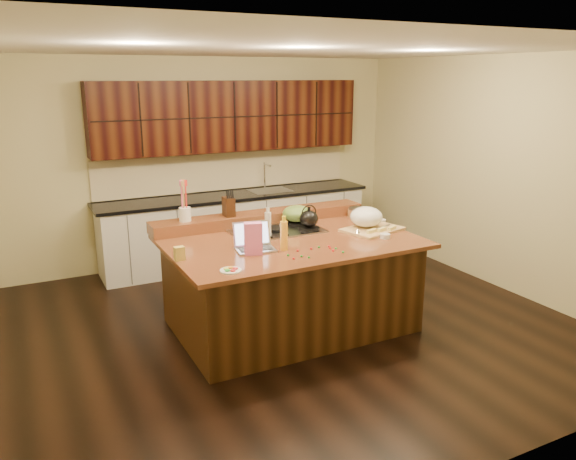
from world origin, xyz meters
name	(u,v)px	position (x,y,z in m)	size (l,w,h in m)	color
room	(290,196)	(0.00, 0.00, 1.35)	(5.52, 5.02, 2.72)	black
island	(290,283)	(0.00, 0.00, 0.46)	(2.40, 1.60, 0.92)	black
back_ledge	(261,218)	(0.00, 0.70, 0.98)	(2.40, 0.30, 0.12)	#301C0A
cooktop	(277,230)	(0.00, 0.30, 0.94)	(0.92, 0.52, 0.05)	gray
back_counter	(235,190)	(0.30, 2.23, 0.98)	(3.70, 0.66, 2.40)	silver
kettle	(309,219)	(0.30, 0.17, 1.05)	(0.19, 0.19, 0.17)	black
green_bowl	(297,214)	(0.30, 0.43, 1.05)	(0.31, 0.31, 0.17)	#52732E
laptop	(254,242)	(-0.45, -0.13, 0.99)	(0.38, 0.32, 0.24)	#B7B7BC
oil_bottle	(284,236)	(-0.21, -0.29, 1.06)	(0.07, 0.07, 0.27)	yellow
vinegar_bottle	(268,225)	(-0.16, 0.17, 1.04)	(0.06, 0.06, 0.25)	silver
wooden_tray	(368,220)	(0.88, -0.04, 1.02)	(0.67, 0.56, 0.23)	tan
ramekin_a	(385,236)	(0.84, -0.39, 0.94)	(0.10, 0.10, 0.04)	white
ramekin_b	(378,220)	(1.15, 0.14, 0.94)	(0.10, 0.10, 0.04)	white
ramekin_c	(381,221)	(1.15, 0.09, 0.94)	(0.10, 0.10, 0.04)	white
strainer_bowl	(358,213)	(1.08, 0.43, 0.97)	(0.24, 0.24, 0.09)	#996B3F
kitchen_timer	(358,232)	(0.66, -0.18, 0.96)	(0.08, 0.08, 0.07)	silver
pink_bag	(253,239)	(-0.51, -0.28, 1.07)	(0.16, 0.08, 0.29)	pink
candy_plate	(231,270)	(-0.86, -0.61, 0.93)	(0.18, 0.18, 0.01)	white
package_box	(179,254)	(-1.15, -0.15, 0.98)	(0.09, 0.06, 0.12)	gold
utensil_crock	(185,214)	(-0.84, 0.70, 1.11)	(0.12, 0.12, 0.14)	white
knife_block	(229,207)	(-0.37, 0.70, 1.14)	(0.10, 0.16, 0.20)	black
gumdrop_0	(311,249)	(0.02, -0.39, 0.93)	(0.02, 0.02, 0.02)	red
gumdrop_1	(319,247)	(0.10, -0.38, 0.93)	(0.02, 0.02, 0.02)	#198C26
gumdrop_2	(329,246)	(0.20, -0.41, 0.93)	(0.02, 0.02, 0.02)	red
gumdrop_3	(309,257)	(-0.13, -0.61, 0.93)	(0.02, 0.02, 0.02)	#198C26
gumdrop_4	(330,248)	(0.18, -0.45, 0.93)	(0.02, 0.02, 0.02)	red
gumdrop_5	(301,256)	(-0.17, -0.55, 0.93)	(0.02, 0.02, 0.02)	#198C26
gumdrop_6	(333,250)	(0.17, -0.52, 0.93)	(0.02, 0.02, 0.02)	red
gumdrop_7	(336,248)	(0.22, -0.49, 0.93)	(0.02, 0.02, 0.02)	#198C26
gumdrop_8	(298,251)	(-0.12, -0.39, 0.93)	(0.02, 0.02, 0.02)	red
gumdrop_9	(288,255)	(-0.26, -0.47, 0.93)	(0.02, 0.02, 0.02)	#198C26
gumdrop_10	(294,258)	(-0.26, -0.57, 0.93)	(0.02, 0.02, 0.02)	red
gumdrop_11	(343,252)	(0.22, -0.61, 0.93)	(0.02, 0.02, 0.02)	#198C26
gumdrop_12	(333,251)	(0.16, -0.53, 0.93)	(0.02, 0.02, 0.02)	red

